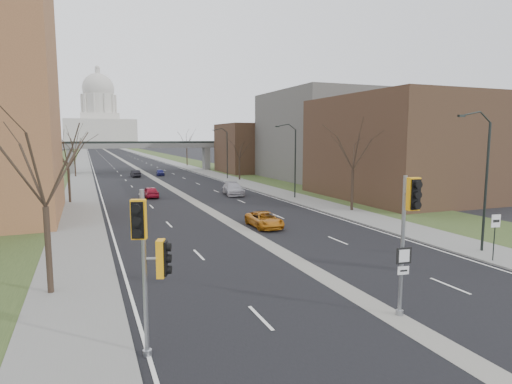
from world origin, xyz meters
TOP-DOWN VIEW (x-y plane):
  - ground at (0.00, 0.00)m, footprint 700.00×700.00m
  - road_surface at (0.00, 150.00)m, footprint 20.00×600.00m
  - median_strip at (0.00, 150.00)m, footprint 1.20×600.00m
  - sidewalk_right at (12.00, 150.00)m, footprint 4.00×600.00m
  - sidewalk_left at (-12.00, 150.00)m, footprint 4.00×600.00m
  - grass_verge_right at (18.00, 150.00)m, footprint 8.00×600.00m
  - grass_verge_left at (-18.00, 150.00)m, footprint 8.00×600.00m
  - commercial_block_near at (24.00, 28.00)m, footprint 16.00×20.00m
  - commercial_block_mid at (28.00, 52.00)m, footprint 18.00×22.00m
  - commercial_block_far at (22.00, 70.00)m, footprint 14.00×14.00m
  - pedestrian_bridge at (0.00, 80.00)m, footprint 34.00×3.00m
  - capitol at (0.00, 320.00)m, footprint 48.00×42.00m
  - streetlight_near at (10.99, 6.00)m, footprint 2.61×0.20m
  - streetlight_mid at (10.99, 32.00)m, footprint 2.61×0.20m
  - streetlight_far at (10.99, 58.00)m, footprint 2.61×0.20m
  - tree_left_a at (-13.00, 8.00)m, footprint 7.20×7.20m
  - tree_left_b at (-13.00, 38.00)m, footprint 6.75×6.75m
  - tree_left_c at (-13.00, 72.00)m, footprint 7.65×7.65m
  - tree_right_a at (13.00, 22.00)m, footprint 7.20×7.20m
  - tree_right_b at (13.00, 55.00)m, footprint 6.30×6.30m
  - tree_right_c at (13.00, 95.00)m, footprint 7.65×7.65m
  - signal_pole_left at (-9.51, 0.38)m, footprint 1.25×0.93m
  - signal_pole_median at (0.35, -0.15)m, footprint 0.66×0.95m
  - speed_limit_sign at (10.50, 4.14)m, footprint 0.58×0.13m
  - car_left_near at (-4.11, 39.15)m, footprint 1.75×4.02m
  - car_left_far at (-2.77, 67.75)m, footprint 1.62×4.01m
  - car_right_near at (2.00, 18.14)m, footprint 2.12×4.49m
  - car_right_mid at (5.96, 37.64)m, footprint 2.91×5.65m
  - car_right_far at (2.00, 69.30)m, footprint 1.79×3.70m

SIDE VIEW (x-z plane):
  - ground at x=0.00m, z-range 0.00..0.00m
  - median_strip at x=0.00m, z-range -0.01..0.01m
  - road_surface at x=0.00m, z-range 0.00..0.01m
  - grass_verge_right at x=18.00m, z-range 0.00..0.10m
  - grass_verge_left at x=-18.00m, z-range 0.00..0.10m
  - sidewalk_right at x=12.00m, z-range 0.00..0.12m
  - sidewalk_left at x=-12.00m, z-range 0.00..0.12m
  - car_right_far at x=2.00m, z-range 0.00..1.22m
  - car_right_near at x=2.00m, z-range 0.00..1.24m
  - car_left_far at x=-2.77m, z-range 0.00..1.29m
  - car_left_near at x=-4.11m, z-range 0.00..1.35m
  - car_right_mid at x=5.96m, z-range 0.00..1.57m
  - speed_limit_sign at x=10.50m, z-range 0.63..3.34m
  - signal_pole_left at x=-9.51m, z-range 0.86..6.44m
  - signal_pole_median at x=0.35m, z-range 1.13..6.86m
  - pedestrian_bridge at x=0.00m, z-range 1.62..8.07m
  - commercial_block_far at x=22.00m, z-range 0.00..10.00m
  - tree_right_b at x=13.00m, z-range 1.71..9.93m
  - commercial_block_near at x=24.00m, z-range 0.00..12.00m
  - tree_left_b at x=-13.00m, z-range 1.82..10.63m
  - tree_left_a at x=-13.00m, z-range 1.94..11.34m
  - tree_right_a at x=13.00m, z-range 1.94..11.34m
  - streetlight_near at x=10.99m, z-range 2.60..11.30m
  - streetlight_mid at x=10.99m, z-range 2.60..11.30m
  - streetlight_far at x=10.99m, z-range 2.60..11.30m
  - tree_left_c at x=-13.00m, z-range 2.05..12.04m
  - tree_right_c at x=13.00m, z-range 2.05..12.04m
  - commercial_block_mid at x=28.00m, z-range 0.00..15.00m
  - capitol at x=0.00m, z-range -9.28..46.47m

